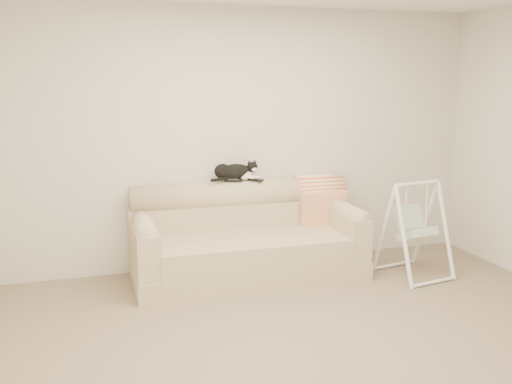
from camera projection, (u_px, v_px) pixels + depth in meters
ground_plane at (316, 345)px, 4.13m from camera, size 5.00×5.00×0.00m
room_shell at (321, 135)px, 3.83m from camera, size 5.04×4.04×2.60m
sofa at (246, 240)px, 5.56m from camera, size 2.20×0.93×0.90m
remote_a at (233, 180)px, 5.65m from camera, size 0.19×0.08×0.03m
remote_b at (255, 180)px, 5.70m from camera, size 0.15×0.16×0.02m
tuxedo_cat at (235, 171)px, 5.65m from camera, size 0.51×0.22×0.20m
throw_blanket at (319, 193)px, 5.94m from camera, size 0.50×0.38×0.58m
baby_swing at (414, 229)px, 5.53m from camera, size 0.67×0.70×0.94m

